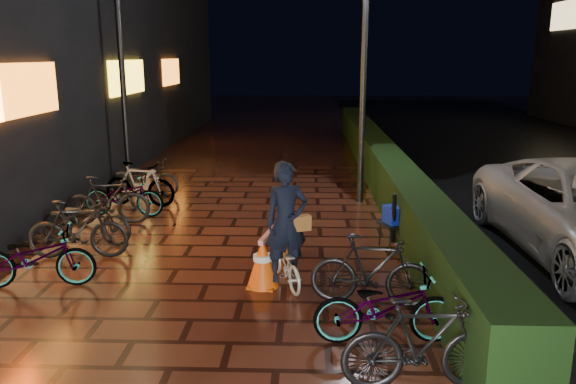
{
  "coord_description": "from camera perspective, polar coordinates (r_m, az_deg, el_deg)",
  "views": [
    {
      "loc": [
        1.41,
        -6.3,
        3.17
      ],
      "look_at": [
        1.13,
        2.19,
        1.1
      ],
      "focal_mm": 35.0,
      "sensor_mm": 36.0,
      "label": 1
    }
  ],
  "objects": [
    {
      "name": "parked_bikes_storefront",
      "position": [
        11.01,
        -17.89,
        -1.29
      ],
      "size": [
        1.88,
        6.05,
        0.96
      ],
      "color": "black",
      "rests_on": "ground"
    },
    {
      "name": "cart_assembly",
      "position": [
        9.63,
        11.0,
        -2.49
      ],
      "size": [
        0.67,
        0.72,
        1.03
      ],
      "color": "black",
      "rests_on": "ground"
    },
    {
      "name": "ground",
      "position": [
        7.19,
        -9.84,
        -12.68
      ],
      "size": [
        80.0,
        80.0,
        0.0
      ],
      "primitive_type": "plane",
      "color": "#381911",
      "rests_on": "ground"
    },
    {
      "name": "lamp_post_hedge",
      "position": [
        12.17,
        7.67,
        11.3
      ],
      "size": [
        0.47,
        0.15,
        4.88
      ],
      "color": "black",
      "rests_on": "ground"
    },
    {
      "name": "traffic_barrier",
      "position": [
        8.52,
        -1.34,
        -5.63
      ],
      "size": [
        0.73,
        1.74,
        0.71
      ],
      "color": "#EB510C",
      "rests_on": "ground"
    },
    {
      "name": "cyclist",
      "position": [
        7.83,
        -0.25,
        -4.97
      ],
      "size": [
        0.85,
        1.32,
        1.79
      ],
      "color": "silver",
      "rests_on": "ground"
    },
    {
      "name": "hedge",
      "position": [
        14.67,
        9.3,
        3.03
      ],
      "size": [
        0.7,
        20.0,
        1.0
      ],
      "primitive_type": "cube",
      "color": "black",
      "rests_on": "ground"
    },
    {
      "name": "parked_bikes_hedge",
      "position": [
        6.52,
        10.42,
        -11.09
      ],
      "size": [
        1.92,
        2.51,
        0.96
      ],
      "color": "black",
      "rests_on": "ground"
    },
    {
      "name": "lamp_post_sf",
      "position": [
        14.21,
        -16.54,
        12.1
      ],
      "size": [
        0.51,
        0.21,
        5.29
      ],
      "color": "black",
      "rests_on": "ground"
    }
  ]
}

